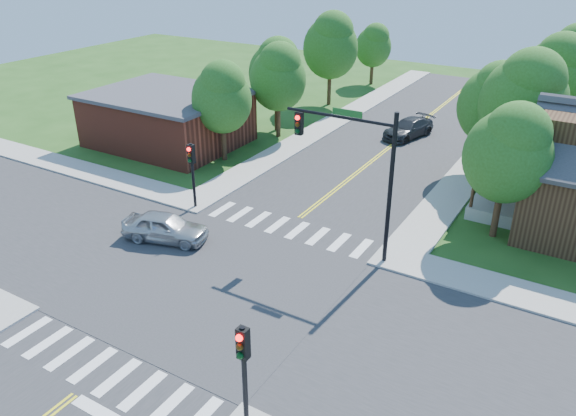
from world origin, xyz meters
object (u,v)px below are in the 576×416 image
Objects in this scene: signal_pole_nw at (192,164)px; car_dgrey at (408,129)px; signal_mast_ne at (356,158)px; car_silver at (165,228)px; signal_pole_se at (243,359)px.

signal_pole_nw is 0.76× the size of car_dgrey.
car_silver is (-8.43, -3.58, -4.13)m from signal_mast_ne.
signal_pole_se is at bearing -81.44° from signal_mast_ne.
signal_pole_nw is 0.83× the size of car_silver.
signal_pole_nw is (-11.20, 11.20, 0.00)m from signal_pole_se.
signal_pole_nw reaches higher than car_silver.
signal_pole_se is 12.82m from car_silver.
signal_pole_nw is at bearing 135.00° from signal_pole_se.
signal_pole_se is 0.76× the size of car_dgrey.
signal_pole_nw is 4.20m from car_silver.
car_dgrey is at bearing 101.49° from signal_mast_ne.
signal_pole_se is 15.84m from signal_pole_nw.
signal_pole_se reaches higher than car_dgrey.
car_silver is 21.80m from car_dgrey.
car_silver is at bearing -156.98° from signal_mast_ne.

